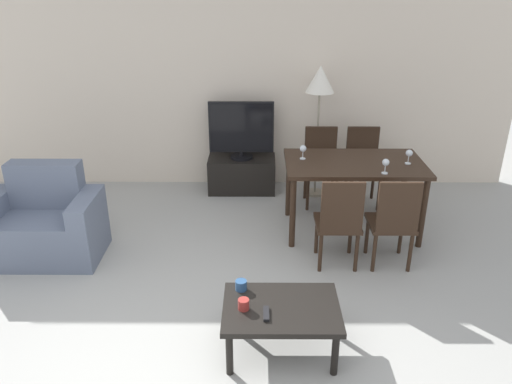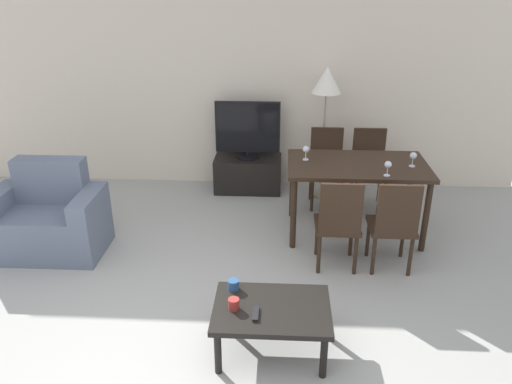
{
  "view_description": "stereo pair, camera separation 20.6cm",
  "coord_description": "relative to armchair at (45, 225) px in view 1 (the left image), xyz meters",
  "views": [
    {
      "loc": [
        0.58,
        -2.4,
        2.5
      ],
      "look_at": [
        0.56,
        1.79,
        0.65
      ],
      "focal_mm": 35.0,
      "sensor_mm": 36.0,
      "label": 1
    },
    {
      "loc": [
        0.79,
        -2.4,
        2.5
      ],
      "look_at": [
        0.56,
        1.79,
        0.65
      ],
      "focal_mm": 35.0,
      "sensor_mm": 36.0,
      "label": 2
    }
  ],
  "objects": [
    {
      "name": "dining_chair_near_right",
      "position": [
        3.22,
        -0.19,
        0.16
      ],
      "size": [
        0.4,
        0.4,
        0.89
      ],
      "color": "black",
      "rests_on": "ground_plane"
    },
    {
      "name": "floor_lamp",
      "position": [
        2.71,
        1.47,
        1.01
      ],
      "size": [
        0.33,
        0.33,
        1.56
      ],
      "color": "gray",
      "rests_on": "ground_plane"
    },
    {
      "name": "wine_glass_left",
      "position": [
        3.49,
        0.48,
        0.55
      ],
      "size": [
        0.07,
        0.07,
        0.15
      ],
      "color": "silver",
      "rests_on": "dining_table"
    },
    {
      "name": "armchair",
      "position": [
        0.0,
        0.0,
        0.0
      ],
      "size": [
        1.04,
        0.64,
        0.88
      ],
      "color": "slate",
      "rests_on": "ground_plane"
    },
    {
      "name": "tv",
      "position": [
        1.81,
        1.58,
        0.46
      ],
      "size": [
        0.77,
        0.27,
        0.7
      ],
      "color": "black",
      "rests_on": "tv_stand"
    },
    {
      "name": "dining_chair_far_left",
      "position": [
        2.74,
        1.25,
        0.16
      ],
      "size": [
        0.4,
        0.4,
        0.89
      ],
      "color": "black",
      "rests_on": "ground_plane"
    },
    {
      "name": "wall_back",
      "position": [
        1.43,
        1.86,
        1.03
      ],
      "size": [
        7.41,
        0.06,
        2.7
      ],
      "color": "beige",
      "rests_on": "ground_plane"
    },
    {
      "name": "cup_colored_far",
      "position": [
        1.89,
        -1.11,
        0.09
      ],
      "size": [
        0.08,
        0.08,
        0.07
      ],
      "color": "navy",
      "rests_on": "coffee_table"
    },
    {
      "name": "dining_chair_near",
      "position": [
        2.74,
        -0.19,
        0.16
      ],
      "size": [
        0.4,
        0.4,
        0.89
      ],
      "color": "black",
      "rests_on": "ground_plane"
    },
    {
      "name": "wine_glass_center",
      "position": [
        3.2,
        0.22,
        0.55
      ],
      "size": [
        0.07,
        0.07,
        0.15
      ],
      "color": "silver",
      "rests_on": "dining_table"
    },
    {
      "name": "coffee_table",
      "position": [
        2.18,
        -1.31,
        0.01
      ],
      "size": [
        0.82,
        0.58,
        0.38
      ],
      "color": "black",
      "rests_on": "ground_plane"
    },
    {
      "name": "dining_table",
      "position": [
        2.98,
        0.53,
        0.35
      ],
      "size": [
        1.38,
        0.82,
        0.77
      ],
      "color": "black",
      "rests_on": "ground_plane"
    },
    {
      "name": "dining_chair_far",
      "position": [
        3.22,
        1.25,
        0.16
      ],
      "size": [
        0.4,
        0.4,
        0.89
      ],
      "color": "black",
      "rests_on": "ground_plane"
    },
    {
      "name": "tv_stand",
      "position": [
        1.81,
        1.58,
        -0.11
      ],
      "size": [
        0.81,
        0.42,
        0.43
      ],
      "color": "black",
      "rests_on": "ground_plane"
    },
    {
      "name": "cup_white_near",
      "position": [
        1.91,
        -1.34,
        0.1
      ],
      "size": [
        0.08,
        0.08,
        0.08
      ],
      "color": "maroon",
      "rests_on": "coffee_table"
    },
    {
      "name": "remote_primary",
      "position": [
        2.07,
        -1.41,
        0.07
      ],
      "size": [
        0.04,
        0.15,
        0.02
      ],
      "color": "black",
      "rests_on": "coffee_table"
    },
    {
      "name": "wine_glass_right",
      "position": [
        2.46,
        0.61,
        0.55
      ],
      "size": [
        0.07,
        0.07,
        0.15
      ],
      "color": "silver",
      "rests_on": "dining_table"
    }
  ]
}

